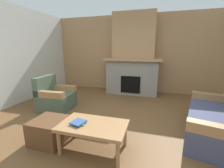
{
  "coord_description": "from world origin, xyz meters",
  "views": [
    {
      "loc": [
        0.74,
        -2.49,
        1.51
      ],
      "look_at": [
        -0.17,
        0.64,
        0.75
      ],
      "focal_mm": 23.73,
      "sensor_mm": 36.0,
      "label": 1
    }
  ],
  "objects_px": {
    "couch": "(219,121)",
    "coffee_table": "(93,128)",
    "armchair": "(55,98)",
    "ottoman": "(50,130)",
    "fireplace": "(133,60)"
  },
  "relations": [
    {
      "from": "fireplace",
      "to": "coffee_table",
      "type": "relative_size",
      "value": 2.7
    },
    {
      "from": "fireplace",
      "to": "coffee_table",
      "type": "height_order",
      "value": "fireplace"
    },
    {
      "from": "couch",
      "to": "coffee_table",
      "type": "bearing_deg",
      "value": -153.33
    },
    {
      "from": "couch",
      "to": "armchair",
      "type": "bearing_deg",
      "value": 175.73
    },
    {
      "from": "armchair",
      "to": "ottoman",
      "type": "bearing_deg",
      "value": -56.99
    },
    {
      "from": "couch",
      "to": "coffee_table",
      "type": "xyz_separation_m",
      "value": [
        -1.97,
        -0.99,
        0.09
      ]
    },
    {
      "from": "armchair",
      "to": "ottoman",
      "type": "height_order",
      "value": "armchair"
    },
    {
      "from": "coffee_table",
      "to": "ottoman",
      "type": "xyz_separation_m",
      "value": [
        -0.79,
        -0.01,
        -0.18
      ]
    },
    {
      "from": "fireplace",
      "to": "armchair",
      "type": "xyz_separation_m",
      "value": [
        -1.69,
        -2.01,
        -0.87
      ]
    },
    {
      "from": "coffee_table",
      "to": "ottoman",
      "type": "distance_m",
      "value": 0.81
    },
    {
      "from": "couch",
      "to": "coffee_table",
      "type": "height_order",
      "value": "couch"
    },
    {
      "from": "coffee_table",
      "to": "ottoman",
      "type": "bearing_deg",
      "value": -179.51
    },
    {
      "from": "couch",
      "to": "armchair",
      "type": "height_order",
      "value": "same"
    },
    {
      "from": "armchair",
      "to": "ottoman",
      "type": "distance_m",
      "value": 1.51
    },
    {
      "from": "ottoman",
      "to": "coffee_table",
      "type": "bearing_deg",
      "value": 0.49
    }
  ]
}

